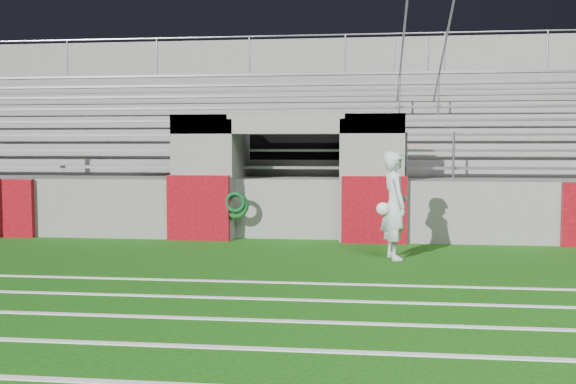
# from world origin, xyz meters

# --- Properties ---
(ground) EXTENTS (90.00, 90.00, 0.00)m
(ground) POSITION_xyz_m (0.00, 0.00, 0.00)
(ground) COLOR #144D0C
(ground) RESTS_ON ground
(field_markings) EXTENTS (28.00, 8.09, 0.01)m
(field_markings) POSITION_xyz_m (0.00, -5.00, 0.01)
(field_markings) COLOR white
(field_markings) RESTS_ON ground
(stadium_structure) EXTENTS (26.00, 8.48, 5.42)m
(stadium_structure) POSITION_xyz_m (0.00, 7.97, 1.49)
(stadium_structure) COLOR slate
(stadium_structure) RESTS_ON ground
(goalkeeper_with_ball) EXTENTS (0.62, 0.77, 1.86)m
(goalkeeper_with_ball) POSITION_xyz_m (2.11, 1.18, 0.93)
(goalkeeper_with_ball) COLOR #B8BFC3
(goalkeeper_with_ball) RESTS_ON ground
(hose_coil) EXTENTS (0.56, 0.14, 0.56)m
(hose_coil) POSITION_xyz_m (-1.02, 2.93, 0.76)
(hose_coil) COLOR #0E4618
(hose_coil) RESTS_ON ground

